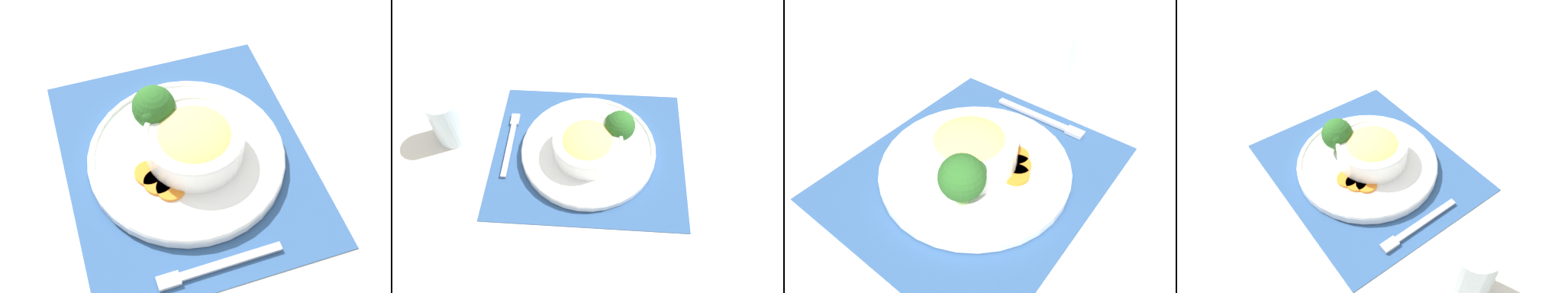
% 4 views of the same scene
% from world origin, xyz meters
% --- Properties ---
extents(ground_plane, '(4.00, 4.00, 0.00)m').
position_xyz_m(ground_plane, '(0.00, 0.00, 0.00)').
color(ground_plane, beige).
extents(placemat, '(0.47, 0.42, 0.00)m').
position_xyz_m(placemat, '(0.00, 0.00, 0.00)').
color(placemat, '#2D5184').
rests_on(placemat, ground_plane).
extents(plate, '(0.31, 0.31, 0.02)m').
position_xyz_m(plate, '(0.00, 0.00, 0.02)').
color(plate, white).
rests_on(plate, placemat).
extents(bowl, '(0.16, 0.16, 0.06)m').
position_xyz_m(bowl, '(-0.00, -0.01, 0.05)').
color(bowl, white).
rests_on(bowl, plate).
extents(broccoli_floret, '(0.07, 0.07, 0.08)m').
position_xyz_m(broccoli_floret, '(0.07, 0.04, 0.07)').
color(broccoli_floret, '#759E51').
rests_on(broccoli_floret, plate).
extents(carrot_slice_near, '(0.04, 0.04, 0.01)m').
position_xyz_m(carrot_slice_near, '(-0.02, 0.06, 0.02)').
color(carrot_slice_near, orange).
rests_on(carrot_slice_near, plate).
extents(carrot_slice_middle, '(0.04, 0.04, 0.01)m').
position_xyz_m(carrot_slice_middle, '(-0.04, 0.05, 0.02)').
color(carrot_slice_middle, orange).
rests_on(carrot_slice_middle, plate).
extents(carrot_slice_far, '(0.04, 0.04, 0.01)m').
position_xyz_m(carrot_slice_far, '(-0.06, 0.04, 0.02)').
color(carrot_slice_far, orange).
rests_on(carrot_slice_far, plate).
extents(water_glass, '(0.08, 0.08, 0.13)m').
position_xyz_m(water_glass, '(-0.33, -0.00, 0.06)').
color(water_glass, silver).
rests_on(water_glass, ground_plane).
extents(fork, '(0.03, 0.18, 0.01)m').
position_xyz_m(fork, '(-0.19, 0.01, 0.01)').
color(fork, '#B7B7BC').
rests_on(fork, placemat).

